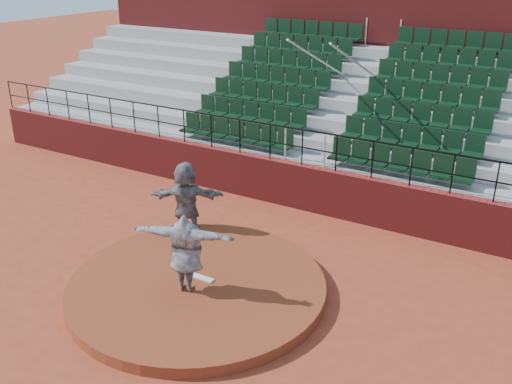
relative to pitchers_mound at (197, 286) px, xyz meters
The scene contains 9 objects.
ground 0.12m from the pitchers_mound, ahead, with size 90.00×90.00×0.00m, color #9D3C23.
pitchers_mound is the anchor object (origin of this frame).
pitching_rubber 0.21m from the pitchers_mound, 90.00° to the left, with size 0.60×0.15×0.03m, color white.
boundary_wall 5.03m from the pitchers_mound, 90.00° to the left, with size 24.00×0.30×1.30m, color maroon.
wall_railing 5.35m from the pitchers_mound, 90.00° to the left, with size 24.04×0.05×1.03m.
seating_deck 8.74m from the pitchers_mound, 90.00° to the left, with size 24.00×5.97×4.63m.
press_box_facade 13.06m from the pitchers_mound, 90.00° to the left, with size 24.00×3.00×7.10m, color maroon.
pitcher 1.03m from the pitchers_mound, 89.33° to the right, with size 2.10×0.57×1.71m, color black.
fielder 2.81m from the pitchers_mound, 130.83° to the left, with size 1.84×0.59×1.98m, color black.
Camera 1 is at (6.34, -8.36, 6.78)m, focal length 40.00 mm.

